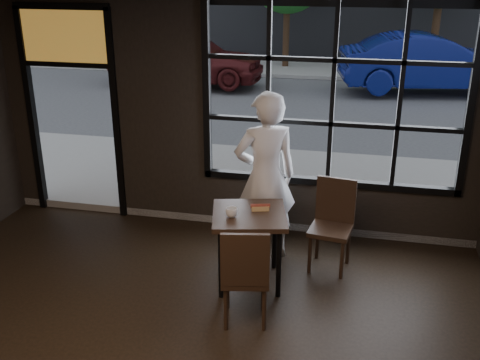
% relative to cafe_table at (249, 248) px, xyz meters
% --- Properties ---
extents(window_frame, '(3.06, 0.12, 2.28)m').
position_rel_cafe_table_xyz_m(window_frame, '(0.70, 1.32, 1.40)').
color(window_frame, black).
rests_on(window_frame, ground).
extents(stained_transom, '(1.20, 0.06, 0.70)m').
position_rel_cafe_table_xyz_m(stained_transom, '(-2.60, 1.32, 1.95)').
color(stained_transom, orange).
rests_on(stained_transom, ground).
extents(street_asphalt, '(60.00, 41.00, 0.04)m').
position_rel_cafe_table_xyz_m(street_asphalt, '(-0.50, 21.82, -0.42)').
color(street_asphalt, '#545456').
rests_on(street_asphalt, ground).
extents(cafe_table, '(0.90, 0.90, 0.81)m').
position_rel_cafe_table_xyz_m(cafe_table, '(0.00, 0.00, 0.00)').
color(cafe_table, black).
rests_on(cafe_table, floor).
extents(chair_near, '(0.51, 0.51, 1.00)m').
position_rel_cafe_table_xyz_m(chair_near, '(0.10, -0.67, 0.10)').
color(chair_near, black).
rests_on(chair_near, floor).
extents(chair_window, '(0.49, 0.49, 1.01)m').
position_rel_cafe_table_xyz_m(chair_window, '(0.81, 0.48, 0.10)').
color(chair_window, black).
rests_on(chair_window, floor).
extents(man, '(0.84, 0.72, 1.94)m').
position_rel_cafe_table_xyz_m(man, '(0.05, 0.62, 0.57)').
color(man, silver).
rests_on(man, floor).
extents(hotdog, '(0.21, 0.13, 0.06)m').
position_rel_cafe_table_xyz_m(hotdog, '(0.10, 0.10, 0.43)').
color(hotdog, tan).
rests_on(hotdog, cafe_table).
extents(cup, '(0.15, 0.15, 0.10)m').
position_rel_cafe_table_xyz_m(cup, '(-0.15, -0.13, 0.45)').
color(cup, silver).
rests_on(cup, cafe_table).
extents(navy_car, '(4.59, 2.31, 1.44)m').
position_rel_cafe_table_xyz_m(navy_car, '(2.57, 9.95, 0.42)').
color(navy_car, '#0B1355').
rests_on(navy_car, street_asphalt).
extents(maroon_car, '(4.16, 1.68, 1.42)m').
position_rel_cafe_table_xyz_m(maroon_car, '(-3.70, 9.52, 0.40)').
color(maroon_car, '#4B1415').
rests_on(maroon_car, street_asphalt).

